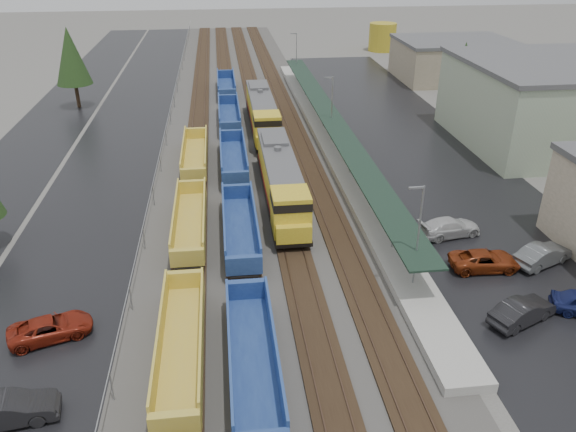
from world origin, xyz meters
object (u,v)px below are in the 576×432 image
parked_car_west_c (51,328)px  parked_car_east_b (485,261)px  locomotive_lead (281,180)px  well_string_blue (240,228)px  parked_car_east_e (543,255)px  storage_tank (382,37)px  locomotive_trail (262,113)px  parked_car_west_b (8,410)px  well_string_yellow (182,345)px  parked_car_east_c (449,227)px  parked_car_east_a (522,312)px

parked_car_west_c → parked_car_east_b: size_ratio=0.96×
locomotive_lead → well_string_blue: 7.62m
well_string_blue → parked_car_east_e: (22.25, -6.30, -0.36)m
well_string_blue → parked_car_east_b: size_ratio=20.62×
storage_tank → well_string_blue: bearing=-113.1°
locomotive_lead → locomotive_trail: same height
locomotive_lead → locomotive_trail: size_ratio=1.00×
parked_car_west_b → parked_car_east_b: bearing=-78.9°
parked_car_west_c → locomotive_lead: bearing=-61.5°
well_string_yellow → storage_tank: 98.20m
well_string_yellow → storage_tank: bearing=67.9°
well_string_blue → storage_tank: size_ratio=19.15×
parked_car_west_b → parked_car_east_c: bearing=-70.1°
locomotive_lead → parked_car_west_b: locomotive_lead is taller
parked_car_west_c → parked_car_east_e: 34.62m
locomotive_trail → parked_car_east_e: (18.25, -33.66, -1.58)m
parked_car_west_b → parked_car_east_c: parked_car_west_b is taller
locomotive_trail → parked_car_west_b: locomotive_trail is taller
locomotive_trail → parked_car_west_b: bearing=-110.3°
well_string_yellow → parked_car_east_a: size_ratio=15.62×
locomotive_lead → parked_car_east_c: locomotive_lead is taller
well_string_blue → storage_tank: (32.98, 77.24, 1.61)m
locomotive_trail → well_string_yellow: locomotive_trail is taller
locomotive_trail → parked_car_east_a: size_ratio=4.13×
parked_car_east_a → parked_car_east_c: (-0.30, 11.53, -0.02)m
locomotive_trail → well_string_blue: locomotive_trail is taller
parked_car_west_b → parked_car_east_a: parked_car_west_b is taller
well_string_blue → parked_car_east_a: size_ratio=22.20×
storage_tank → parked_car_east_a: (-15.67, -89.95, -1.98)m
locomotive_lead → parked_car_east_a: bearing=-55.1°
parked_car_west_c → parked_car_east_b: parked_car_east_b is taller
well_string_yellow → parked_car_west_c: bearing=159.3°
locomotive_lead → parked_car_east_a: locomotive_lead is taller
parked_car_east_b → well_string_yellow: bearing=111.5°
parked_car_east_a → parked_car_west_b: bearing=74.6°
locomotive_lead → parked_car_east_e: locomotive_lead is taller
parked_car_west_b → parked_car_east_a: size_ratio=1.02×
locomotive_lead → parked_car_west_b: (-16.51, -23.73, -1.58)m
storage_tank → locomotive_lead: bearing=-112.2°
well_string_yellow → parked_car_west_b: bearing=-156.8°
locomotive_lead → parked_car_east_c: bearing=-30.1°
locomotive_lead → parked_car_west_c: bearing=-133.4°
parked_car_east_c → parked_car_west_b: bearing=108.2°
parked_car_east_b → parked_car_east_e: size_ratio=1.06×
locomotive_lead → parked_car_west_c: 23.49m
locomotive_lead → storage_tank: size_ratio=3.56×
parked_car_east_e → locomotive_lead: bearing=31.6°
storage_tank → parked_car_east_c: 80.06m
well_string_blue → locomotive_trail: bearing=81.7°
locomotive_lead → parked_car_east_e: size_ratio=4.05×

